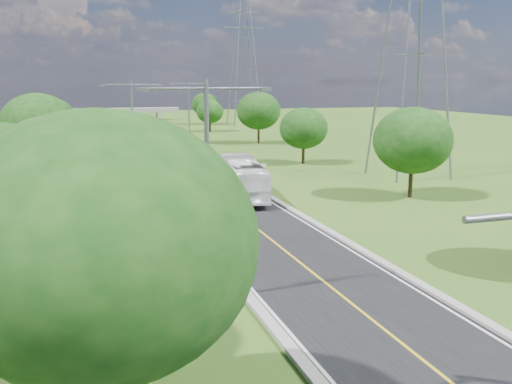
# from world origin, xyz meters

# --- Properties ---
(ground) EXTENTS (260.00, 260.00, 0.00)m
(ground) POSITION_xyz_m (0.00, 60.00, 0.00)
(ground) COLOR #335618
(ground) RESTS_ON ground
(road) EXTENTS (8.00, 150.00, 0.06)m
(road) POSITION_xyz_m (0.00, 66.00, 0.03)
(road) COLOR black
(road) RESTS_ON ground
(curb_left) EXTENTS (0.50, 150.00, 0.22)m
(curb_left) POSITION_xyz_m (-4.25, 66.00, 0.11)
(curb_left) COLOR gray
(curb_left) RESTS_ON ground
(curb_right) EXTENTS (0.50, 150.00, 0.22)m
(curb_right) POSITION_xyz_m (4.25, 66.00, 0.11)
(curb_right) COLOR gray
(curb_right) RESTS_ON ground
(speed_limit_sign) EXTENTS (0.55, 0.09, 2.40)m
(speed_limit_sign) POSITION_xyz_m (5.20, 37.98, 1.60)
(speed_limit_sign) COLOR slate
(speed_limit_sign) RESTS_ON ground
(overpass) EXTENTS (30.00, 3.00, 3.20)m
(overpass) POSITION_xyz_m (0.00, 140.00, 2.41)
(overpass) COLOR gray
(overpass) RESTS_ON ground
(streetlight_near_left) EXTENTS (5.90, 0.25, 10.00)m
(streetlight_near_left) POSITION_xyz_m (-6.00, 12.00, 5.94)
(streetlight_near_left) COLOR slate
(streetlight_near_left) RESTS_ON ground
(streetlight_mid_left) EXTENTS (5.90, 0.25, 10.00)m
(streetlight_mid_left) POSITION_xyz_m (-6.00, 45.00, 5.94)
(streetlight_mid_left) COLOR slate
(streetlight_mid_left) RESTS_ON ground
(streetlight_far_right) EXTENTS (5.90, 0.25, 10.00)m
(streetlight_far_right) POSITION_xyz_m (6.00, 78.00, 5.94)
(streetlight_far_right) COLOR slate
(streetlight_far_right) RESTS_ON ground
(power_tower_near) EXTENTS (9.00, 6.40, 28.00)m
(power_tower_near) POSITION_xyz_m (22.00, 40.00, 14.01)
(power_tower_near) COLOR slate
(power_tower_near) RESTS_ON ground
(power_tower_far) EXTENTS (9.00, 6.40, 28.00)m
(power_tower_far) POSITION_xyz_m (26.00, 115.00, 14.01)
(power_tower_far) COLOR slate
(power_tower_far) RESTS_ON ground
(tree_la) EXTENTS (7.14, 7.14, 8.30)m
(tree_la) POSITION_xyz_m (-14.00, 8.00, 5.27)
(tree_la) COLOR black
(tree_la) RESTS_ON ground
(tree_lb) EXTENTS (6.30, 6.30, 7.33)m
(tree_lb) POSITION_xyz_m (-16.00, 28.00, 4.64)
(tree_lb) COLOR black
(tree_lb) RESTS_ON ground
(tree_lc) EXTENTS (7.56, 7.56, 8.79)m
(tree_lc) POSITION_xyz_m (-15.00, 50.00, 5.58)
(tree_lc) COLOR black
(tree_lc) RESTS_ON ground
(tree_ld) EXTENTS (6.72, 6.72, 7.82)m
(tree_ld) POSITION_xyz_m (-17.00, 74.00, 4.95)
(tree_ld) COLOR black
(tree_ld) RESTS_ON ground
(tree_le) EXTENTS (5.88, 5.88, 6.84)m
(tree_le) POSITION_xyz_m (-14.50, 98.00, 4.33)
(tree_le) COLOR black
(tree_le) RESTS_ON ground
(tree_lf) EXTENTS (7.98, 7.98, 9.28)m
(tree_lf) POSITION_xyz_m (-11.00, 2.00, 5.89)
(tree_lf) COLOR black
(tree_lf) RESTS_ON ground
(tree_rb) EXTENTS (6.72, 6.72, 7.82)m
(tree_rb) POSITION_xyz_m (16.00, 30.00, 4.95)
(tree_rb) COLOR black
(tree_rb) RESTS_ON ground
(tree_rc) EXTENTS (5.88, 5.88, 6.84)m
(tree_rc) POSITION_xyz_m (15.00, 52.00, 4.33)
(tree_rc) COLOR black
(tree_rc) RESTS_ON ground
(tree_rd) EXTENTS (7.14, 7.14, 8.30)m
(tree_rd) POSITION_xyz_m (17.00, 76.00, 5.27)
(tree_rd) COLOR black
(tree_rd) RESTS_ON ground
(tree_re) EXTENTS (5.46, 5.46, 6.35)m
(tree_re) POSITION_xyz_m (14.50, 100.00, 4.02)
(tree_re) COLOR black
(tree_re) RESTS_ON ground
(tree_rf) EXTENTS (6.30, 6.30, 7.33)m
(tree_rf) POSITION_xyz_m (18.00, 120.00, 4.64)
(tree_rf) COLOR black
(tree_rf) RESTS_ON ground
(bus_outbound) EXTENTS (4.43, 12.32, 3.36)m
(bus_outbound) POSITION_xyz_m (2.06, 34.40, 1.74)
(bus_outbound) COLOR white
(bus_outbound) RESTS_ON road
(bus_inbound) EXTENTS (4.68, 12.61, 3.43)m
(bus_inbound) POSITION_xyz_m (-2.92, 43.17, 1.78)
(bus_inbound) COLOR white
(bus_inbound) RESTS_ON road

